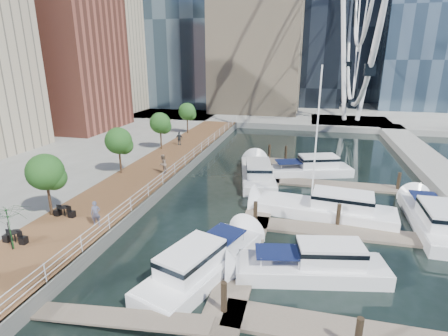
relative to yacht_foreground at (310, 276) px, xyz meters
name	(u,v)px	position (x,y,z in m)	size (l,w,h in m)	color
ground	(180,281)	(-7.07, -2.15, 0.00)	(520.00, 520.00, 0.00)	black
boardwalk	(148,176)	(-16.07, 12.85, 0.50)	(6.00, 60.00, 1.00)	brown
seawall	(176,179)	(-13.07, 12.85, 0.50)	(0.25, 60.00, 1.00)	#595954
land_far	(290,95)	(-7.07, 99.85, 0.50)	(200.00, 114.00, 1.00)	gray
pier	(350,123)	(6.93, 49.85, 0.50)	(14.00, 12.00, 1.00)	gray
railing	(175,169)	(-13.17, 12.85, 1.52)	(0.10, 60.00, 1.05)	white
floating_docks	(323,214)	(0.90, 7.83, 0.49)	(16.00, 34.00, 2.60)	#6D6051
midrise_condos	(15,47)	(-40.63, 24.67, 13.42)	(19.00, 67.00, 28.00)	#BCAD8E
street_trees	(118,141)	(-18.47, 11.85, 4.29)	(2.60, 42.60, 4.60)	#3F2B1C
yacht_foreground	(310,276)	(0.00, 0.00, 0.00)	(2.50, 9.32, 2.15)	white
pedestrian_near	(96,213)	(-14.31, 1.14, 1.87)	(0.63, 0.42, 1.74)	#4B4E64
pedestrian_mid	(163,164)	(-14.35, 12.72, 1.97)	(0.94, 0.73, 1.93)	gray
pedestrian_far	(179,139)	(-16.94, 24.26, 1.89)	(1.04, 0.43, 1.77)	#2D3339
moored_yachts	(313,219)	(0.19, 7.76, 0.00)	(19.14, 34.02, 11.50)	white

